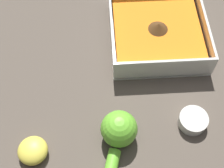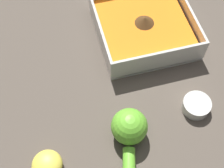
% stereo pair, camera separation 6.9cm
% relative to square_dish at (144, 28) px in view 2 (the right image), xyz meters
% --- Properties ---
extents(ground_plane, '(4.00, 4.00, 0.00)m').
position_rel_square_dish_xyz_m(ground_plane, '(0.04, -0.02, -0.02)').
color(ground_plane, brown).
extents(square_dish, '(0.23, 0.23, 0.07)m').
position_rel_square_dish_xyz_m(square_dish, '(0.00, 0.00, 0.00)').
color(square_dish, silver).
rests_on(square_dish, ground_plane).
extents(spice_bowl, '(0.06, 0.06, 0.03)m').
position_rel_square_dish_xyz_m(spice_bowl, '(0.05, -0.24, -0.01)').
color(spice_bowl, silver).
rests_on(spice_bowl, ground_plane).
extents(lemon_squeezer, '(0.10, 0.22, 0.08)m').
position_rel_square_dish_xyz_m(lemon_squeezer, '(-0.12, -0.28, 0.01)').
color(lemon_squeezer, '#6BC633').
rests_on(lemon_squeezer, ground_plane).
extents(lemon_half, '(0.06, 0.06, 0.03)m').
position_rel_square_dish_xyz_m(lemon_half, '(-0.29, -0.28, -0.01)').
color(lemon_half, '#EFDB4C').
rests_on(lemon_half, ground_plane).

